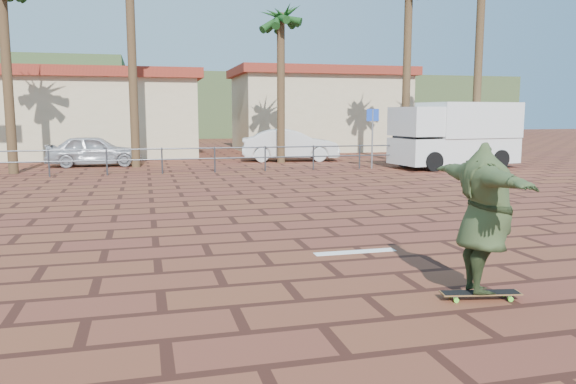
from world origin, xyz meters
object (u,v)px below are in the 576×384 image
(campervan, at_px, (455,134))
(car_white, at_px, (290,145))
(car_silver, at_px, (94,151))
(longboard, at_px, (480,293))
(skateboarder, at_px, (484,218))

(campervan, distance_m, car_white, 7.76)
(car_silver, relative_size, car_white, 0.85)
(longboard, bearing_deg, skateboarder, 10.86)
(longboard, bearing_deg, campervan, 71.13)
(skateboarder, relative_size, campervan, 0.41)
(longboard, relative_size, car_silver, 0.25)
(car_white, bearing_deg, car_silver, 102.51)
(longboard, distance_m, car_white, 20.55)
(longboard, relative_size, skateboarder, 0.44)
(campervan, distance_m, car_silver, 15.53)
(longboard, bearing_deg, car_white, 92.85)
(skateboarder, xyz_separation_m, car_white, (2.86, 20.34, -0.26))
(skateboarder, height_order, car_silver, skateboarder)
(skateboarder, bearing_deg, car_silver, 22.87)
(longboard, distance_m, skateboarder, 0.94)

